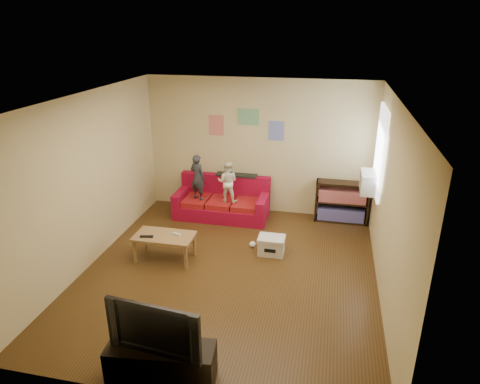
% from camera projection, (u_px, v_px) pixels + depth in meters
% --- Properties ---
extents(room_shell, '(4.52, 5.02, 2.72)m').
position_uv_depth(room_shell, '(228.00, 193.00, 6.21)').
color(room_shell, '#492F13').
rests_on(room_shell, ground).
extents(sofa, '(1.84, 0.85, 0.81)m').
position_uv_depth(sofa, '(223.00, 203.00, 8.61)').
color(sofa, maroon).
rests_on(sofa, ground).
extents(child_a, '(0.39, 0.32, 0.91)m').
position_uv_depth(child_a, '(198.00, 177.00, 8.34)').
color(child_a, '#2A2D34').
rests_on(child_a, sofa).
extents(child_b, '(0.40, 0.31, 0.82)m').
position_uv_depth(child_b, '(228.00, 182.00, 8.24)').
color(child_b, white).
rests_on(child_b, sofa).
extents(coffee_table, '(0.97, 0.53, 0.44)m').
position_uv_depth(coffee_table, '(164.00, 239.00, 6.96)').
color(coffee_table, olive).
rests_on(coffee_table, ground).
extents(remote, '(0.22, 0.09, 0.02)m').
position_uv_depth(remote, '(147.00, 236.00, 6.88)').
color(remote, black).
rests_on(remote, coffee_table).
extents(game_controller, '(0.15, 0.09, 0.03)m').
position_uv_depth(game_controller, '(177.00, 234.00, 6.94)').
color(game_controller, silver).
rests_on(game_controller, coffee_table).
extents(bookshelf, '(1.01, 0.30, 0.81)m').
position_uv_depth(bookshelf, '(341.00, 204.00, 8.33)').
color(bookshelf, black).
rests_on(bookshelf, ground).
extents(window, '(0.04, 1.08, 1.48)m').
position_uv_depth(window, '(380.00, 151.00, 7.16)').
color(window, white).
rests_on(window, room_shell).
extents(ac_unit, '(0.28, 0.55, 0.35)m').
position_uv_depth(ac_unit, '(369.00, 182.00, 7.39)').
color(ac_unit, '#B7B2A3').
rests_on(ac_unit, window).
extents(artwork_left, '(0.30, 0.01, 0.40)m').
position_uv_depth(artwork_left, '(216.00, 125.00, 8.49)').
color(artwork_left, '#D87266').
rests_on(artwork_left, room_shell).
extents(artwork_center, '(0.42, 0.01, 0.32)m').
position_uv_depth(artwork_center, '(248.00, 117.00, 8.29)').
color(artwork_center, '#72B27F').
rests_on(artwork_center, room_shell).
extents(artwork_right, '(0.30, 0.01, 0.38)m').
position_uv_depth(artwork_right, '(276.00, 131.00, 8.27)').
color(artwork_right, '#727FCC').
rests_on(artwork_right, room_shell).
extents(file_box, '(0.45, 0.34, 0.31)m').
position_uv_depth(file_box, '(271.00, 245.00, 7.21)').
color(file_box, silver).
rests_on(file_box, ground).
extents(tv_stand, '(1.20, 0.51, 0.44)m').
position_uv_depth(tv_stand, '(161.00, 363.00, 4.63)').
color(tv_stand, black).
rests_on(tv_stand, ground).
extents(television, '(1.06, 0.25, 0.60)m').
position_uv_depth(television, '(158.00, 324.00, 4.44)').
color(television, black).
rests_on(television, tv_stand).
extents(tissue, '(0.12, 0.12, 0.11)m').
position_uv_depth(tissue, '(253.00, 244.00, 7.45)').
color(tissue, white).
rests_on(tissue, ground).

